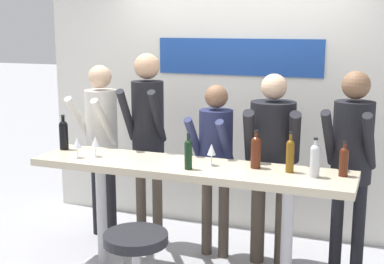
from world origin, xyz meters
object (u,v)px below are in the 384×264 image
wine_bottle_3 (344,160)px  wine_bottle_0 (64,134)px  wine_glass_1 (77,143)px  person_center (272,150)px  wine_glass_0 (211,150)px  wine_bottle_2 (256,151)px  wine_glass_2 (95,142)px  wine_bottle_4 (290,154)px  wine_bottle_5 (188,153)px  person_far_left (101,130)px  person_center_left (215,151)px  wine_bottle_1 (315,159)px  person_left (148,125)px  person_center_right (352,151)px  bar_stool (136,263)px  tasting_table (188,182)px

wine_bottle_3 → wine_bottle_0: bearing=-180.0°
wine_glass_1 → person_center: bearing=24.7°
person_center → wine_glass_0: 0.65m
wine_bottle_2 → wine_glass_2: bearing=-174.7°
wine_bottle_4 → person_center: bearing=116.0°
wine_bottle_3 → wine_bottle_5: size_ratio=0.92×
person_far_left → wine_bottle_2: (1.67, -0.51, 0.06)m
wine_glass_0 → wine_glass_1: bearing=-171.7°
person_center_left → wine_bottle_1: bearing=-26.9°
person_left → wine_bottle_0: size_ratio=5.87×
wine_bottle_0 → person_left: bearing=40.0°
wine_bottle_4 → wine_glass_1: 1.76m
person_center_right → person_far_left: bearing=-175.2°
person_center_left → wine_bottle_1: person_center_left is taller
bar_stool → person_left: bearing=111.7°
person_center_left → person_center_right: person_center_right is taller
bar_stool → person_center_left: 1.38m
wine_bottle_4 → wine_glass_0: 0.62m
person_far_left → wine_bottle_1: bearing=-11.7°
bar_stool → person_center_left: size_ratio=0.42×
person_center → wine_bottle_1: size_ratio=5.73×
wine_bottle_0 → wine_glass_0: wine_bottle_0 is taller
bar_stool → wine_bottle_1: (1.11, 0.72, 0.68)m
person_center → wine_bottle_5: 0.86m
person_center → wine_bottle_4: person_center is taller
person_far_left → wine_glass_2: bearing=-59.3°
tasting_table → wine_bottle_2: size_ratio=8.70×
tasting_table → person_left: person_left is taller
person_center → wine_bottle_1: 0.73m
person_left → wine_bottle_0: 0.77m
wine_glass_2 → tasting_table: bearing=2.3°
wine_bottle_2 → wine_glass_1: wine_bottle_2 is taller
wine_glass_2 → person_left: bearing=73.3°
person_center → wine_bottle_5: (-0.50, -0.70, 0.08)m
wine_bottle_1 → wine_glass_0: 0.81m
person_left → person_center_left: 0.71m
bar_stool → person_left: 1.59m
person_center_right → wine_bottle_2: bearing=-140.9°
wine_bottle_1 → wine_bottle_3: size_ratio=1.12×
bar_stool → wine_bottle_4: 1.39m
person_far_left → person_center_right: person_center_right is taller
person_far_left → wine_bottle_1: size_ratio=5.81×
wine_bottle_1 → wine_bottle_2: 0.47m
wine_bottle_3 → wine_glass_1: bearing=-174.1°
bar_stool → person_center_right: bearing=43.2°
wine_bottle_4 → tasting_table: bearing=-175.4°
person_left → person_center_left: size_ratio=1.16×
person_left → wine_bottle_5: bearing=-54.0°
wine_bottle_0 → wine_bottle_5: size_ratio=1.10×
wine_bottle_0 → wine_bottle_2: 1.76m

